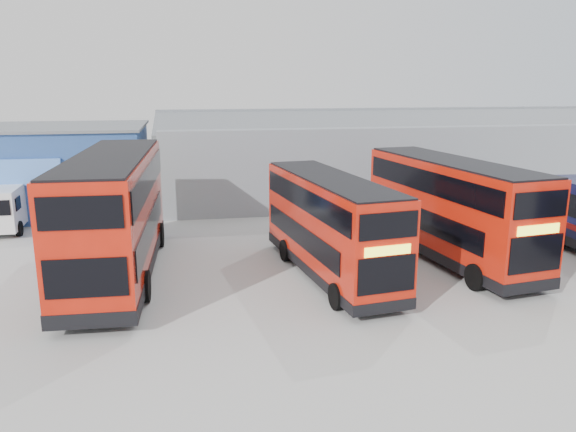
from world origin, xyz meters
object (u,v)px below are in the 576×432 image
(double_decker_left, at_px, (115,217))
(panel_van, at_px, (4,204))
(double_decker_centre, at_px, (330,227))
(maintenance_shed, at_px, (381,156))
(office_block, at_px, (42,169))
(double_decker_right, at_px, (450,211))

(double_decker_left, relative_size, panel_van, 2.12)
(double_decker_centre, bearing_deg, maintenance_shed, 56.46)
(maintenance_shed, bearing_deg, double_decker_centre, -115.53)
(office_block, height_order, panel_van, office_block)
(office_block, xyz_separation_m, double_decker_left, (5.72, -13.05, -0.12))
(maintenance_shed, relative_size, double_decker_left, 2.59)
(double_decker_left, xyz_separation_m, panel_van, (-6.79, 8.95, -1.12))
(double_decker_right, bearing_deg, double_decker_centre, -176.67)
(panel_van, bearing_deg, maintenance_shed, 12.41)
(office_block, distance_m, maintenance_shed, 22.09)
(office_block, distance_m, double_decker_centre, 20.24)
(office_block, bearing_deg, double_decker_left, -66.35)
(office_block, distance_m, double_decker_right, 23.86)
(office_block, distance_m, double_decker_left, 14.25)
(maintenance_shed, xyz_separation_m, double_decker_right, (-2.22, -15.34, -0.41))
(maintenance_shed, bearing_deg, double_decker_right, -98.24)
(maintenance_shed, height_order, panel_van, maintenance_shed)
(double_decker_right, height_order, panel_van, double_decker_right)
(double_decker_left, bearing_deg, office_block, -64.39)
(double_decker_left, distance_m, double_decker_centre, 8.53)
(office_block, height_order, maintenance_shed, maintenance_shed)
(maintenance_shed, height_order, double_decker_centre, maintenance_shed)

